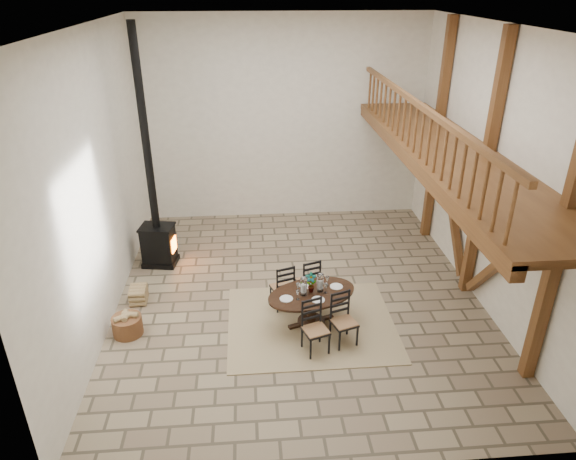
{
  "coord_description": "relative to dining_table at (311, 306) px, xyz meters",
  "views": [
    {
      "loc": [
        -0.91,
        -8.48,
        5.65
      ],
      "look_at": [
        -0.17,
        0.4,
        1.28
      ],
      "focal_mm": 32.0,
      "sensor_mm": 36.0,
      "label": 1
    }
  ],
  "objects": [
    {
      "name": "log_stack",
      "position": [
        -3.24,
        0.98,
        -0.23
      ],
      "size": [
        0.33,
        0.45,
        0.32
      ],
      "rotation": [
        0.0,
        0.0,
        0.04
      ],
      "color": "tan",
      "rests_on": "ground"
    },
    {
      "name": "wood_stove",
      "position": [
        -3.03,
        2.45,
        0.72
      ],
      "size": [
        0.78,
        0.65,
        5.0
      ],
      "rotation": [
        0.0,
        0.0,
        -0.16
      ],
      "color": "black",
      "rests_on": "ground"
    },
    {
      "name": "dining_table",
      "position": [
        0.0,
        0.0,
        0.0
      ],
      "size": [
        1.85,
        2.0,
        1.04
      ],
      "rotation": [
        0.0,
        0.0,
        0.33
      ],
      "color": "black",
      "rests_on": "ground"
    },
    {
      "name": "room_shell",
      "position": [
        1.05,
        0.91,
        2.62
      ],
      "size": [
        7.02,
        8.02,
        5.01
      ],
      "color": "white",
      "rests_on": "ground"
    },
    {
      "name": "ground",
      "position": [
        -0.14,
        0.91,
        -0.4
      ],
      "size": [
        8.0,
        8.0,
        0.0
      ],
      "primitive_type": "plane",
      "color": "#978464",
      "rests_on": "ground"
    },
    {
      "name": "log_basket",
      "position": [
        -3.26,
        -0.02,
        -0.21
      ],
      "size": [
        0.52,
        0.52,
        0.43
      ],
      "rotation": [
        0.0,
        0.0,
        -0.21
      ],
      "color": "brown",
      "rests_on": "ground"
    },
    {
      "name": "rug",
      "position": [
        0.0,
        -0.0,
        -0.39
      ],
      "size": [
        3.0,
        2.5,
        0.02
      ],
      "primitive_type": "cube",
      "color": "tan",
      "rests_on": "ground"
    }
  ]
}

